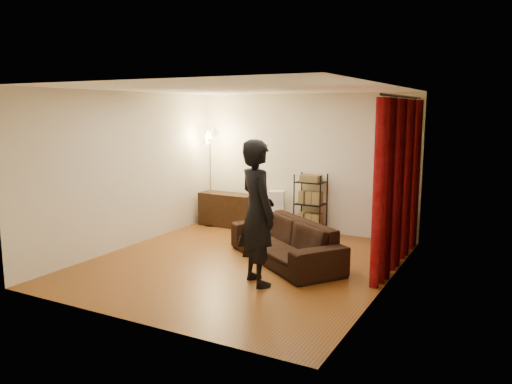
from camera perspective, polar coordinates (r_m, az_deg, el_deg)
The scene contains 14 objects.
floor at distance 7.94m, azimuth -1.67°, elevation -8.11°, with size 5.00×5.00×0.00m, color brown.
ceiling at distance 7.58m, azimuth -1.77°, elevation 11.74°, with size 5.00×5.00×0.00m, color white.
wall_back at distance 9.88m, azimuth 5.52°, elevation 3.31°, with size 5.00×5.00×0.00m, color beige.
wall_front at distance 5.65m, azimuth -14.44°, elevation -1.51°, with size 5.00×5.00×0.00m, color beige.
wall_left at distance 8.97m, azimuth -14.30°, elevation 2.45°, with size 5.00×5.00×0.00m, color beige.
wall_right at distance 6.82m, azimuth 14.90°, elevation 0.32°, with size 5.00×5.00×0.00m, color beige.
curtain_rod at distance 7.87m, azimuth 16.49°, elevation 10.41°, with size 0.04×0.04×2.65m, color black.
curtain at distance 7.95m, azimuth 15.92°, elevation 0.97°, with size 0.22×2.65×2.55m, color maroon, non-canonical shape.
sofa at distance 7.94m, azimuth 3.29°, elevation -5.65°, with size 2.26×0.89×0.66m, color black.
person at distance 6.80m, azimuth 0.15°, elevation -2.39°, with size 0.73×0.48×2.00m, color black.
media_cabinet at distance 10.35m, azimuth -3.31°, elevation -2.03°, with size 1.17×0.44×0.68m, color black.
storage_boxes at distance 10.06m, azimuth 2.38°, elevation -2.06°, with size 0.32×0.25×0.79m, color silver, non-canonical shape.
wire_shelf at distance 9.69m, azimuth 6.24°, elevation -1.37°, with size 0.53×0.37×1.18m, color black, non-canonical shape.
floor_lamp at distance 10.32m, azimuth -5.23°, elevation 1.60°, with size 0.36×0.36×1.99m, color silver, non-canonical shape.
Camera 1 is at (3.77, -6.57, 2.39)m, focal length 35.00 mm.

